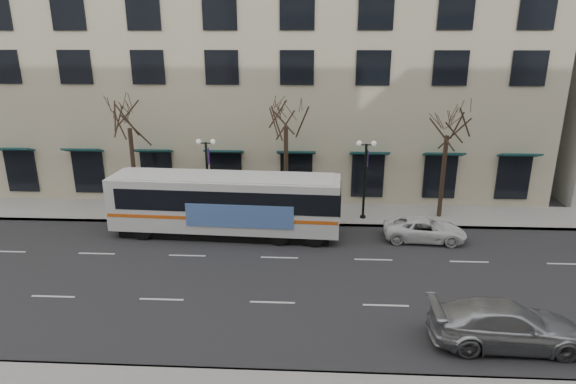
# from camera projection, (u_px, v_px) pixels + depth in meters

# --- Properties ---
(ground) EXTENTS (160.00, 160.00, 0.00)m
(ground) POSITION_uv_depth(u_px,v_px,m) (276.00, 278.00, 23.54)
(ground) COLOR black
(ground) RESTS_ON ground
(sidewalk_far) EXTENTS (80.00, 4.00, 0.15)m
(sidewalk_far) POSITION_uv_depth(u_px,v_px,m) (361.00, 215.00, 31.84)
(sidewalk_far) COLOR gray
(sidewalk_far) RESTS_ON ground
(building_hotel) EXTENTS (40.00, 20.00, 24.00)m
(building_hotel) POSITION_uv_depth(u_px,v_px,m) (270.00, 29.00, 39.98)
(building_hotel) COLOR #B7AC8C
(building_hotel) RESTS_ON ground
(tree_far_left) EXTENTS (3.60, 3.60, 8.34)m
(tree_far_left) POSITION_uv_depth(u_px,v_px,m) (128.00, 113.00, 30.37)
(tree_far_left) COLOR black
(tree_far_left) RESTS_ON ground
(tree_far_mid) EXTENTS (3.60, 3.60, 8.55)m
(tree_far_mid) POSITION_uv_depth(u_px,v_px,m) (286.00, 111.00, 29.82)
(tree_far_mid) COLOR black
(tree_far_mid) RESTS_ON ground
(tree_far_right) EXTENTS (3.60, 3.60, 8.06)m
(tree_far_right) POSITION_uv_depth(u_px,v_px,m) (448.00, 120.00, 29.48)
(tree_far_right) COLOR black
(tree_far_right) RESTS_ON ground
(lamp_post_left) EXTENTS (1.22, 0.45, 5.21)m
(lamp_post_left) POSITION_uv_depth(u_px,v_px,m) (208.00, 174.00, 30.69)
(lamp_post_left) COLOR black
(lamp_post_left) RESTS_ON ground
(lamp_post_right) EXTENTS (1.22, 0.45, 5.21)m
(lamp_post_right) POSITION_uv_depth(u_px,v_px,m) (365.00, 176.00, 30.21)
(lamp_post_right) COLOR black
(lamp_post_right) RESTS_ON ground
(city_bus) EXTENTS (13.55, 3.61, 3.64)m
(city_bus) POSITION_uv_depth(u_px,v_px,m) (227.00, 203.00, 28.23)
(city_bus) COLOR silver
(city_bus) RESTS_ON ground
(silver_car) EXTENTS (5.76, 2.38, 1.67)m
(silver_car) POSITION_uv_depth(u_px,v_px,m) (506.00, 324.00, 18.23)
(silver_car) COLOR #A6A9AE
(silver_car) RESTS_ON ground
(white_pickup) EXTENTS (4.82, 2.48, 1.30)m
(white_pickup) POSITION_uv_depth(u_px,v_px,m) (425.00, 229.00, 27.82)
(white_pickup) COLOR white
(white_pickup) RESTS_ON ground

